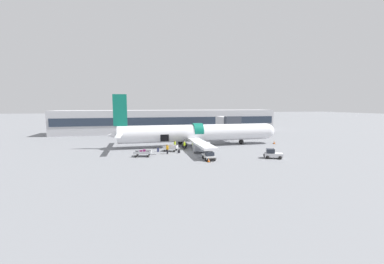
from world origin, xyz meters
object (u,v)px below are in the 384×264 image
baggage_tug_mid (273,154)px  ground_crew_loader_a (193,146)px  ground_crew_loader_b (167,149)px  suitcase_on_tarmac_upright (158,150)px  baggage_cart_loading (171,148)px  ground_crew_supervisor (175,145)px  baggage_tug_lead (209,156)px  baggage_cart_queued (143,153)px  ground_crew_driver (184,145)px  suitcase_on_tarmac_spare (179,152)px  airplane (195,133)px

baggage_tug_mid → ground_crew_loader_a: (-11.35, 9.49, 0.21)m
ground_crew_loader_b → baggage_tug_mid: bearing=-24.3°
suitcase_on_tarmac_upright → ground_crew_loader_a: bearing=-2.8°
baggage_cart_loading → ground_crew_supervisor: bearing=62.3°
baggage_tug_lead → baggage_tug_mid: (10.63, -1.23, 0.09)m
baggage_cart_queued → baggage_tug_lead: bearing=-26.4°
ground_crew_loader_b → ground_crew_driver: bearing=42.9°
baggage_tug_lead → ground_crew_loader_a: ground_crew_loader_a is taller
baggage_tug_lead → ground_crew_loader_b: size_ratio=1.59×
baggage_tug_mid → baggage_cart_queued: bearing=163.1°
ground_crew_driver → ground_crew_loader_a: bearing=-48.5°
suitcase_on_tarmac_upright → suitcase_on_tarmac_spare: size_ratio=1.30×
baggage_tug_lead → ground_crew_supervisor: size_ratio=1.62×
baggage_tug_mid → ground_crew_supervisor: bearing=140.2°
suitcase_on_tarmac_spare → baggage_cart_queued: bearing=-167.7°
airplane → suitcase_on_tarmac_spare: airplane is taller
baggage_tug_lead → suitcase_on_tarmac_upright: size_ratio=3.27×
baggage_cart_loading → ground_crew_driver: bearing=22.0°
ground_crew_driver → suitcase_on_tarmac_upright: ground_crew_driver is taller
baggage_tug_mid → ground_crew_supervisor: size_ratio=1.91×
suitcase_on_tarmac_upright → baggage_cart_queued: bearing=-129.6°
baggage_tug_mid → ground_crew_loader_b: size_ratio=1.87×
baggage_cart_queued → ground_crew_driver: size_ratio=2.41×
baggage_cart_loading → suitcase_on_tarmac_spare: bearing=-59.6°
suitcase_on_tarmac_upright → baggage_cart_loading: bearing=1.6°
baggage_cart_queued → ground_crew_loader_b: bearing=14.5°
ground_crew_supervisor → suitcase_on_tarmac_upright: ground_crew_supervisor is taller
ground_crew_loader_a → ground_crew_loader_b: (-5.26, -2.01, 0.02)m
ground_crew_loader_b → suitcase_on_tarmac_spare: (2.16, 0.29, -0.64)m
ground_crew_supervisor → baggage_cart_queued: bearing=-138.3°
airplane → ground_crew_driver: airplane is taller
baggage_cart_loading → baggage_cart_queued: (-5.27, -3.52, -0.03)m
baggage_tug_mid → ground_crew_loader_a: 14.80m
airplane → ground_crew_loader_b: 10.19m
airplane → suitcase_on_tarmac_spare: bearing=-125.0°
baggage_tug_mid → suitcase_on_tarmac_upright: size_ratio=3.85×
ground_crew_supervisor → suitcase_on_tarmac_upright: size_ratio=2.02×
airplane → ground_crew_supervisor: airplane is taller
ground_crew_driver → ground_crew_supervisor: ground_crew_supervisor is taller
ground_crew_loader_a → baggage_cart_queued: bearing=-161.9°
suitcase_on_tarmac_spare → suitcase_on_tarmac_upright: bearing=150.8°
baggage_tug_mid → ground_crew_driver: ground_crew_driver is taller
baggage_cart_loading → ground_crew_loader_a: 4.36m
ground_crew_driver → suitcase_on_tarmac_spare: size_ratio=2.54×
baggage_tug_lead → baggage_tug_mid: size_ratio=0.85×
suitcase_on_tarmac_upright → suitcase_on_tarmac_spare: (3.65, -2.04, -0.10)m
ground_crew_supervisor → baggage_cart_loading: bearing=-117.7°
baggage_cart_queued → suitcase_on_tarmac_upright: 4.49m
ground_crew_loader_b → ground_crew_driver: size_ratio=1.05×
baggage_tug_lead → baggage_tug_mid: 10.70m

